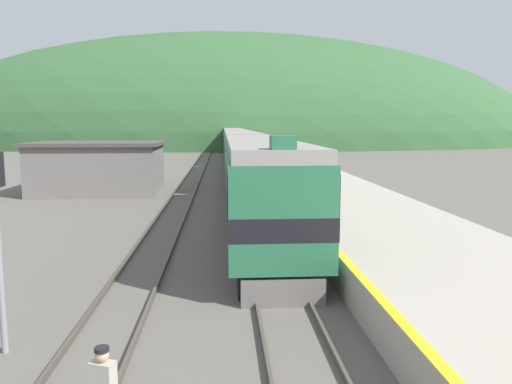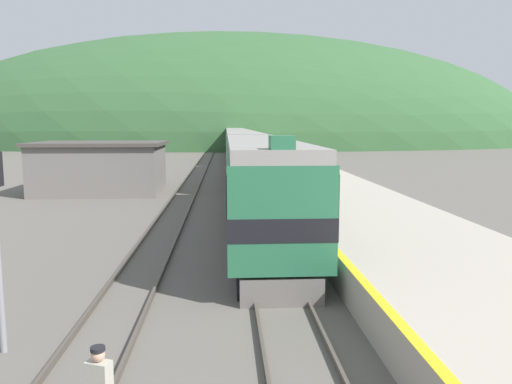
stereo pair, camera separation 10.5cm
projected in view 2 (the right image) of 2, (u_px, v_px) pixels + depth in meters
The scene contains 9 objects.
track_main at pixel (237, 161), 64.42m from camera, with size 1.52×180.00×0.16m.
track_siding at pixel (204, 161), 64.16m from camera, with size 1.52×180.00×0.16m.
platform at pixel (297, 172), 44.87m from camera, with size 6.37×140.00×1.08m.
distant_hills at pixel (232, 144), 119.86m from camera, with size 151.08×67.99×51.40m.
station_shed at pixel (100, 167), 35.19m from camera, with size 8.95×6.29×3.61m.
express_train_lead_car at pixel (259, 182), 22.18m from camera, with size 2.95×19.18×4.55m.
carriage_second at pixel (243, 154), 43.75m from camera, with size 2.94×22.23×4.19m.
carriage_third at pixel (237, 143), 66.61m from camera, with size 2.94×22.23×4.19m.
carriage_fourth at pixel (234, 139), 89.47m from camera, with size 2.94×22.23×4.19m.
Camera 2 is at (-1.47, 5.61, 4.85)m, focal length 35.00 mm.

